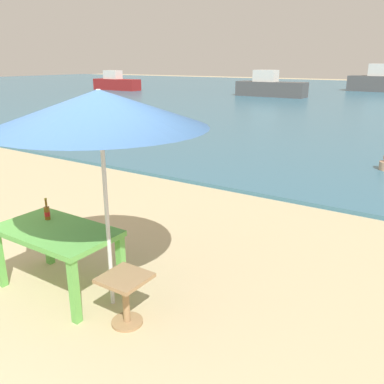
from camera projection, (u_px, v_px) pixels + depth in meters
The scene contains 7 objects.
ground_plane at pixel (47, 333), 3.98m from camera, with size 120.00×120.00×0.00m, color #C6B287.
picnic_table_green at pixel (57, 238), 4.57m from camera, with size 1.40×0.80×0.76m.
beer_bottle_amber at pixel (47, 212), 4.78m from camera, with size 0.07×0.07×0.26m.
patio_umbrella at pixel (100, 109), 3.83m from camera, with size 2.10×2.10×2.30m.
side_table_wood at pixel (126, 293), 4.03m from camera, with size 0.44×0.44×0.54m.
boat_sailboat at pixel (270, 87), 29.14m from camera, with size 5.06×1.38×1.84m.
boat_ferry at pixel (116, 83), 35.68m from camera, with size 4.56×1.24×1.66m.
Camera 1 is at (3.03, -2.02, 2.55)m, focal length 37.91 mm.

